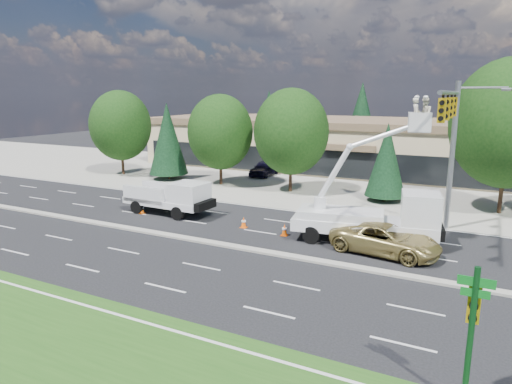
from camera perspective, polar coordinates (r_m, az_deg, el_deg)
The scene contains 25 objects.
ground at distance 25.22m, azimuth -2.80°, elevation -6.93°, with size 140.00×140.00×0.00m, color black.
concrete_apron at distance 43.14m, azimuth 10.57°, elevation 0.94°, with size 140.00×22.00×0.01m, color gray.
grass_verge at distance 16.40m, azimuth -27.59°, elevation -19.50°, with size 140.00×10.00×0.01m, color #214E16.
road_median at distance 25.20m, azimuth -2.80°, elevation -6.80°, with size 120.00×0.55×0.12m, color gray.
strip_mall at distance 52.27m, azimuth 13.87°, elevation 5.86°, with size 50.40×15.40×5.50m.
tree_front_a at distance 49.32m, azimuth -16.58°, elevation 7.96°, with size 6.24×6.24×8.66m.
tree_front_b at distance 45.48m, azimuth -10.98°, elevation 6.57°, with size 3.78×3.78×7.44m.
tree_front_c at distance 41.98m, azimuth -4.50°, elevation 7.47°, with size 5.96×5.96×8.28m.
tree_front_d at distance 38.76m, azimuth 4.42°, elevation 7.52°, with size 6.32×6.32×8.77m.
tree_front_e at distance 36.63m, azimuth 16.01°, elevation 3.89°, with size 3.10×3.10×6.11m.
tree_front_f at distance 35.69m, azimuth 29.07°, elevation 7.48°, with size 7.73×7.73×10.72m.
tree_back_a at distance 69.51m, azimuth 1.63°, elevation 9.23°, with size 4.45×4.45×8.77m.
tree_back_b at distance 64.69m, azimuth 13.04°, elevation 9.21°, with size 4.99×4.99×9.83m.
tree_back_c at distance 62.75m, azimuth 25.59°, elevation 7.77°, with size 4.48×4.48×8.83m.
signal_mast at distance 27.82m, azimuth 23.27°, elevation 6.67°, with size 2.76×10.16×9.00m.
street_sign_pole at distance 13.52m, azimuth 25.39°, elevation -14.48°, with size 0.90×0.44×4.00m.
utility_pickup at distance 32.28m, azimuth -10.47°, elevation -1.07°, with size 6.23×2.59×2.36m.
bucket_truck at distance 26.30m, azimuth 15.03°, elevation -2.47°, with size 8.24×3.86×8.17m.
traffic_cone_a at distance 33.06m, azimuth -14.09°, elevation -2.05°, with size 0.40×0.40×0.70m.
traffic_cone_b at distance 28.74m, azimuth -1.56°, elevation -3.81°, with size 0.40×0.40×0.70m.
traffic_cone_c at distance 27.19m, azimuth 3.58°, elevation -4.76°, with size 0.40×0.40×0.70m.
traffic_cone_d at distance 26.32m, azimuth 17.83°, elevation -5.92°, with size 0.40×0.40×0.70m.
minivan at distance 24.97m, azimuth 15.86°, elevation -5.70°, with size 2.61×5.65×1.57m, color tan.
parked_car_west at distance 46.94m, azimuth 1.07°, elevation 3.01°, with size 1.85×4.61×1.57m, color black.
parked_car_east at distance 40.64m, azimuth 15.79°, elevation 0.96°, with size 1.43×4.10×1.35m, color black.
Camera 1 is at (11.96, -20.62, 8.24)m, focal length 32.00 mm.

